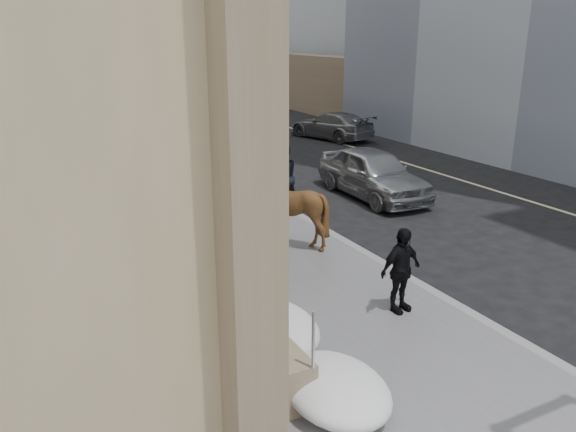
% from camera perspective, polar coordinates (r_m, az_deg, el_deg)
% --- Properties ---
extents(ground, '(140.00, 140.00, 0.00)m').
position_cam_1_polar(ground, '(11.08, 5.45, -11.61)').
color(ground, black).
rests_on(ground, ground).
extents(sidewalk, '(5.00, 80.00, 0.12)m').
position_cam_1_polar(sidewalk, '(19.56, -10.54, 1.70)').
color(sidewalk, '#58585A').
rests_on(sidewalk, ground).
extents(curb, '(0.24, 80.00, 0.12)m').
position_cam_1_polar(curb, '(20.43, -3.51, 2.67)').
color(curb, slate).
rests_on(curb, ground).
extents(lane_line, '(0.15, 70.00, 0.01)m').
position_cam_1_polar(lane_line, '(24.61, 13.54, 4.73)').
color(lane_line, '#BFB78C').
rests_on(lane_line, ground).
extents(far_podium, '(2.00, 80.00, 4.00)m').
position_cam_1_polar(far_podium, '(27.77, 21.83, 9.62)').
color(far_podium, '#706148').
rests_on(far_podium, ground).
extents(streetlight_mid, '(1.71, 0.24, 8.00)m').
position_cam_1_polar(streetlight_mid, '(23.48, -7.60, 15.74)').
color(streetlight_mid, '#2D2D30').
rests_on(streetlight_mid, ground).
extents(streetlight_far, '(1.71, 0.24, 8.00)m').
position_cam_1_polar(streetlight_far, '(42.81, -17.26, 16.11)').
color(streetlight_far, '#2D2D30').
rests_on(streetlight_far, ground).
extents(traffic_signal, '(4.10, 0.22, 6.00)m').
position_cam_1_polar(traffic_signal, '(30.96, -14.05, 14.83)').
color(traffic_signal, '#2D2D30').
rests_on(traffic_signal, ground).
extents(snow_bank, '(1.70, 18.10, 0.76)m').
position_cam_1_polar(snow_bank, '(17.34, -13.22, 0.81)').
color(snow_bank, silver).
rests_on(snow_bank, sidewalk).
extents(mounted_horse_left, '(1.38, 2.55, 2.69)m').
position_cam_1_polar(mounted_horse_left, '(13.59, -3.64, -0.26)').
color(mounted_horse_left, '#543319').
rests_on(mounted_horse_left, sidewalk).
extents(mounted_horse_right, '(1.70, 1.90, 2.69)m').
position_cam_1_polar(mounted_horse_right, '(14.58, -0.27, 1.24)').
color(mounted_horse_right, '#422912').
rests_on(mounted_horse_right, sidewalk).
extents(pedestrian, '(1.08, 0.58, 1.76)m').
position_cam_1_polar(pedestrian, '(11.39, 11.38, -5.42)').
color(pedestrian, black).
rests_on(pedestrian, sidewalk).
extents(car_silver, '(2.21, 5.09, 1.71)m').
position_cam_1_polar(car_silver, '(19.76, 8.63, 4.34)').
color(car_silver, '#93969A').
rests_on(car_silver, ground).
extents(car_grey, '(3.31, 5.35, 1.45)m').
position_cam_1_polar(car_grey, '(30.84, 4.43, 9.16)').
color(car_grey, slate).
rests_on(car_grey, ground).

